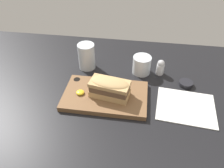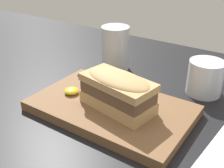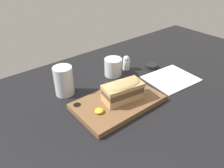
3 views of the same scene
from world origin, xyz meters
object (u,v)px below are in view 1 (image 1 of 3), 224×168
at_px(serving_board, 105,96).
at_px(water_glass, 87,58).
at_px(wine_glass, 142,65).
at_px(napkin, 186,107).
at_px(sandwich, 110,87).
at_px(salt_shaker, 160,67).
at_px(condiment_dish, 186,83).

height_order(serving_board, water_glass, water_glass).
distance_m(wine_glass, napkin, 0.27).
height_order(sandwich, salt_shaker, sandwich).
xyz_separation_m(serving_board, sandwich, (0.02, -0.01, 0.05)).
relative_size(wine_glass, condiment_dish, 1.40).
bearing_deg(condiment_dish, water_glass, 171.30).
xyz_separation_m(serving_board, napkin, (0.31, -0.01, -0.01)).
bearing_deg(serving_board, napkin, -1.44).
bearing_deg(serving_board, wine_glass, 55.14).
distance_m(sandwich, napkin, 0.30).
bearing_deg(serving_board, water_glass, 121.50).
distance_m(sandwich, wine_glass, 0.23).
relative_size(water_glass, napkin, 0.52).
distance_m(wine_glass, salt_shaker, 0.08).
relative_size(water_glass, wine_glass, 1.48).
bearing_deg(napkin, condiment_dish, 84.22).
xyz_separation_m(water_glass, condiment_dish, (0.44, -0.07, -0.04)).
bearing_deg(sandwich, water_glass, 124.58).
relative_size(serving_board, water_glass, 2.74).
xyz_separation_m(wine_glass, napkin, (0.18, -0.20, -0.04)).
height_order(serving_board, sandwich, sandwich).
relative_size(wine_glass, salt_shaker, 1.13).
bearing_deg(wine_glass, salt_shaker, 0.79).
relative_size(napkin, condiment_dish, 3.99).
xyz_separation_m(wine_glass, condiment_dish, (0.19, -0.06, -0.03)).
bearing_deg(wine_glass, napkin, -48.08).
bearing_deg(wine_glass, serving_board, -124.86).
height_order(wine_glass, condiment_dish, wine_glass).
xyz_separation_m(water_glass, salt_shaker, (0.33, -0.00, -0.02)).
relative_size(sandwich, salt_shaker, 2.23).
distance_m(serving_board, salt_shaker, 0.29).
relative_size(serving_board, condiment_dish, 5.67).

